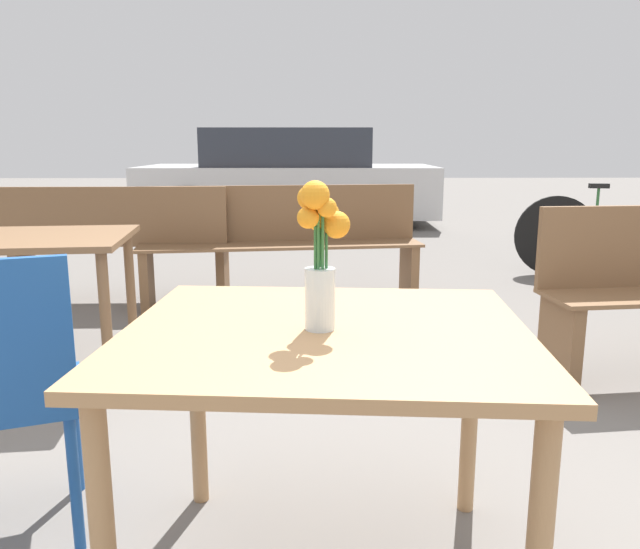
{
  "coord_description": "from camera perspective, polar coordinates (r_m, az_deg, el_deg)",
  "views": [
    {
      "loc": [
        -0.03,
        -1.45,
        1.14
      ],
      "look_at": [
        -0.02,
        -0.01,
        0.84
      ],
      "focal_mm": 35.0,
      "sensor_mm": 36.0,
      "label": 1
    }
  ],
  "objects": [
    {
      "name": "bench_far",
      "position": [
        4.73,
        -17.94,
        2.99
      ],
      "size": [
        1.59,
        0.39,
        0.85
      ],
      "color": "brown",
      "rests_on": "ground_plane"
    },
    {
      "name": "cafe_chair",
      "position": [
        1.95,
        -27.19,
        -8.98
      ],
      "size": [
        0.51,
        0.51,
        0.86
      ],
      "color": "#1E519E",
      "rests_on": "ground_plane"
    },
    {
      "name": "table_front",
      "position": [
        1.55,
        0.56,
        -8.06
      ],
      "size": [
        1.04,
        0.93,
        0.71
      ],
      "color": "tan",
      "rests_on": "ground_plane"
    },
    {
      "name": "bicycle",
      "position": [
        5.98,
        25.52,
        3.26
      ],
      "size": [
        1.71,
        0.44,
        0.81
      ],
      "color": "black",
      "rests_on": "ground_plane"
    },
    {
      "name": "parked_car",
      "position": [
        9.14,
        -2.89,
        8.7
      ],
      "size": [
        4.18,
        1.93,
        1.35
      ],
      "color": "silver",
      "rests_on": "ground_plane"
    },
    {
      "name": "table_back",
      "position": [
        3.32,
        -24.1,
        1.39
      ],
      "size": [
        0.9,
        0.84,
        0.71
      ],
      "color": "brown",
      "rests_on": "ground_plane"
    },
    {
      "name": "flower_vase",
      "position": [
        1.47,
        0.07,
        1.96
      ],
      "size": [
        0.12,
        0.14,
        0.36
      ],
      "color": "silver",
      "rests_on": "table_front"
    },
    {
      "name": "bench_middle",
      "position": [
        4.49,
        -3.65,
        3.33
      ],
      "size": [
        2.02,
        0.6,
        0.85
      ],
      "color": "brown",
      "rests_on": "ground_plane"
    }
  ]
}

